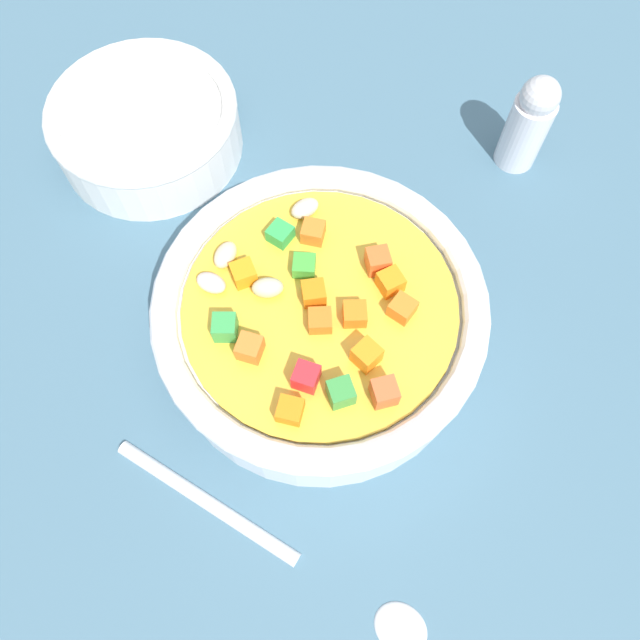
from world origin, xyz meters
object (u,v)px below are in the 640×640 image
(side_bowl_small, at_px, (146,126))
(pepper_shaker, at_px, (529,123))
(spoon, at_px, (279,548))
(soup_bowl_main, at_px, (320,317))

(side_bowl_small, xyz_separation_m, pepper_shaker, (-0.17, -0.21, 0.01))
(pepper_shaker, bearing_deg, spoon, 111.55)
(soup_bowl_main, bearing_deg, spoon, 133.01)
(soup_bowl_main, bearing_deg, side_bowl_small, 1.81)
(spoon, distance_m, side_bowl_small, 0.31)
(spoon, distance_m, pepper_shaker, 0.33)
(side_bowl_small, relative_size, pepper_shaker, 1.80)
(soup_bowl_main, height_order, pepper_shaker, pepper_shaker)
(pepper_shaker, bearing_deg, side_bowl_small, 50.74)
(side_bowl_small, bearing_deg, soup_bowl_main, -178.19)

